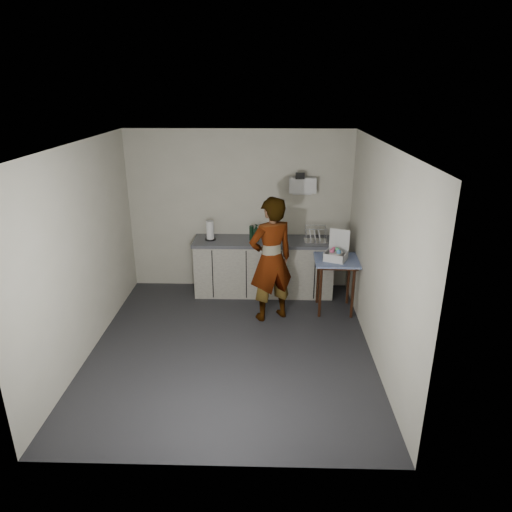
{
  "coord_description": "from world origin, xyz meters",
  "views": [
    {
      "loc": [
        0.46,
        -5.17,
        3.22
      ],
      "look_at": [
        0.31,
        0.45,
        1.11
      ],
      "focal_mm": 32.0,
      "sensor_mm": 36.0,
      "label": 1
    }
  ],
  "objects_px": {
    "paper_towel": "(210,231)",
    "standing_man": "(271,260)",
    "bakery_box": "(336,253)",
    "side_table": "(336,266)",
    "soap_bottle": "(256,233)",
    "soda_can": "(267,237)",
    "kitchen_counter": "(264,268)",
    "dish_rack": "(315,238)",
    "dark_bottle": "(252,233)"
  },
  "relations": [
    {
      "from": "paper_towel",
      "to": "dish_rack",
      "type": "bearing_deg",
      "value": -1.88
    },
    {
      "from": "side_table",
      "to": "bakery_box",
      "type": "relative_size",
      "value": 1.95
    },
    {
      "from": "paper_towel",
      "to": "dish_rack",
      "type": "height_order",
      "value": "paper_towel"
    },
    {
      "from": "side_table",
      "to": "standing_man",
      "type": "distance_m",
      "value": 1.02
    },
    {
      "from": "soap_bottle",
      "to": "soda_can",
      "type": "bearing_deg",
      "value": 17.73
    },
    {
      "from": "soda_can",
      "to": "paper_towel",
      "type": "relative_size",
      "value": 0.39
    },
    {
      "from": "soap_bottle",
      "to": "paper_towel",
      "type": "height_order",
      "value": "paper_towel"
    },
    {
      "from": "standing_man",
      "to": "dish_rack",
      "type": "bearing_deg",
      "value": -156.64
    },
    {
      "from": "soap_bottle",
      "to": "kitchen_counter",
      "type": "bearing_deg",
      "value": 30.84
    },
    {
      "from": "kitchen_counter",
      "to": "side_table",
      "type": "relative_size",
      "value": 2.71
    },
    {
      "from": "kitchen_counter",
      "to": "paper_towel",
      "type": "distance_m",
      "value": 1.06
    },
    {
      "from": "soap_bottle",
      "to": "soda_can",
      "type": "distance_m",
      "value": 0.19
    },
    {
      "from": "dark_bottle",
      "to": "soda_can",
      "type": "bearing_deg",
      "value": -0.29
    },
    {
      "from": "dish_rack",
      "to": "bakery_box",
      "type": "relative_size",
      "value": 0.83
    },
    {
      "from": "side_table",
      "to": "dark_bottle",
      "type": "bearing_deg",
      "value": 156.93
    },
    {
      "from": "soap_bottle",
      "to": "dark_bottle",
      "type": "bearing_deg",
      "value": 143.59
    },
    {
      "from": "kitchen_counter",
      "to": "bakery_box",
      "type": "xyz_separation_m",
      "value": [
        1.06,
        -0.61,
        0.49
      ]
    },
    {
      "from": "kitchen_counter",
      "to": "side_table",
      "type": "height_order",
      "value": "kitchen_counter"
    },
    {
      "from": "soda_can",
      "to": "bakery_box",
      "type": "bearing_deg",
      "value": -30.29
    },
    {
      "from": "bakery_box",
      "to": "standing_man",
      "type": "bearing_deg",
      "value": -141.07
    },
    {
      "from": "dark_bottle",
      "to": "bakery_box",
      "type": "height_order",
      "value": "bakery_box"
    },
    {
      "from": "side_table",
      "to": "kitchen_counter",
      "type": "bearing_deg",
      "value": 152.42
    },
    {
      "from": "bakery_box",
      "to": "soap_bottle",
      "type": "bearing_deg",
      "value": 179.01
    },
    {
      "from": "side_table",
      "to": "paper_towel",
      "type": "bearing_deg",
      "value": 164.33
    },
    {
      "from": "soap_bottle",
      "to": "soda_can",
      "type": "xyz_separation_m",
      "value": [
        0.17,
        0.05,
        -0.08
      ]
    },
    {
      "from": "soap_bottle",
      "to": "dark_bottle",
      "type": "xyz_separation_m",
      "value": [
        -0.08,
        0.06,
        -0.02
      ]
    },
    {
      "from": "dark_bottle",
      "to": "side_table",
      "type": "bearing_deg",
      "value": -24.65
    },
    {
      "from": "standing_man",
      "to": "bakery_box",
      "type": "bearing_deg",
      "value": 169.3
    },
    {
      "from": "dark_bottle",
      "to": "dish_rack",
      "type": "height_order",
      "value": "dish_rack"
    },
    {
      "from": "side_table",
      "to": "dish_rack",
      "type": "height_order",
      "value": "dish_rack"
    },
    {
      "from": "standing_man",
      "to": "soap_bottle",
      "type": "bearing_deg",
      "value": -100.06
    },
    {
      "from": "dish_rack",
      "to": "bakery_box",
      "type": "bearing_deg",
      "value": -65.37
    },
    {
      "from": "bakery_box",
      "to": "dish_rack",
      "type": "bearing_deg",
      "value": 138.09
    },
    {
      "from": "kitchen_counter",
      "to": "paper_towel",
      "type": "xyz_separation_m",
      "value": [
        -0.85,
        -0.0,
        0.63
      ]
    },
    {
      "from": "side_table",
      "to": "soda_can",
      "type": "bearing_deg",
      "value": 152.04
    },
    {
      "from": "dark_bottle",
      "to": "dish_rack",
      "type": "xyz_separation_m",
      "value": [
        1.0,
        -0.04,
        -0.06
      ]
    },
    {
      "from": "paper_towel",
      "to": "dish_rack",
      "type": "relative_size",
      "value": 0.88
    },
    {
      "from": "standing_man",
      "to": "soda_can",
      "type": "distance_m",
      "value": 0.86
    },
    {
      "from": "paper_towel",
      "to": "dark_bottle",
      "type": "bearing_deg",
      "value": -1.35
    },
    {
      "from": "side_table",
      "to": "standing_man",
      "type": "height_order",
      "value": "standing_man"
    },
    {
      "from": "soda_can",
      "to": "dark_bottle",
      "type": "height_order",
      "value": "dark_bottle"
    },
    {
      "from": "bakery_box",
      "to": "paper_towel",
      "type": "bearing_deg",
      "value": -174.17
    },
    {
      "from": "kitchen_counter",
      "to": "dark_bottle",
      "type": "bearing_deg",
      "value": -175.12
    },
    {
      "from": "dish_rack",
      "to": "soda_can",
      "type": "bearing_deg",
      "value": 177.16
    },
    {
      "from": "paper_towel",
      "to": "standing_man",
      "type": "bearing_deg",
      "value": -42.12
    },
    {
      "from": "soda_can",
      "to": "bakery_box",
      "type": "height_order",
      "value": "bakery_box"
    },
    {
      "from": "kitchen_counter",
      "to": "side_table",
      "type": "distance_m",
      "value": 1.27
    },
    {
      "from": "soap_bottle",
      "to": "paper_towel",
      "type": "distance_m",
      "value": 0.74
    },
    {
      "from": "side_table",
      "to": "standing_man",
      "type": "bearing_deg",
      "value": -162.66
    },
    {
      "from": "dark_bottle",
      "to": "bakery_box",
      "type": "xyz_separation_m",
      "value": [
        1.26,
        -0.59,
        -0.11
      ]
    }
  ]
}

